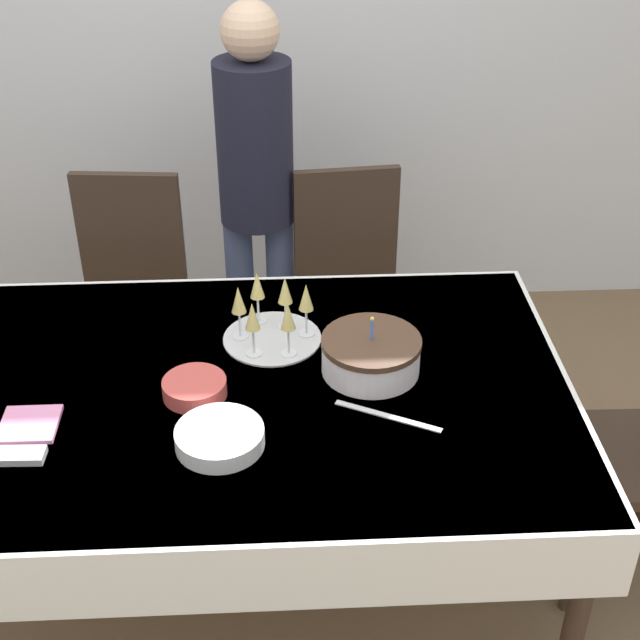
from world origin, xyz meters
The scene contains 13 objects.
ground_plane centered at (0.00, 0.00, 0.00)m, with size 12.00×12.00×0.00m, color brown.
wall_back centered at (0.00, 1.77, 1.35)m, with size 8.00×0.05×2.70m.
dining_table centered at (0.00, 0.00, 0.67)m, with size 1.93×1.21×0.77m.
dining_chair_far_left centered at (-0.42, 0.92, 0.54)m, with size 0.45×0.45×0.98m.
dining_chair_far_right centered at (0.42, 0.92, 0.54)m, with size 0.46×0.46×0.98m.
birthday_cake centered at (0.40, 0.05, 0.83)m, with size 0.28×0.28×0.18m.
champagne_tray centered at (0.12, 0.23, 0.86)m, with size 0.30×0.30×0.18m.
plate_stack_main centered at (-0.01, -0.25, 0.80)m, with size 0.23×0.23×0.05m.
plate_stack_dessert centered at (-0.09, -0.04, 0.80)m, with size 0.18×0.18×0.05m.
cake_knife centered at (0.43, -0.16, 0.77)m, with size 0.28×0.15×0.00m.
fork_pile centered at (-0.53, -0.28, 0.78)m, with size 0.17×0.07×0.02m.
napkin_pile centered at (-0.52, -0.15, 0.78)m, with size 0.15×0.15×0.01m.
person_standing centered at (0.07, 1.07, 0.94)m, with size 0.28×0.28×1.57m.
Camera 1 is at (0.15, -2.00, 2.27)m, focal length 50.00 mm.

